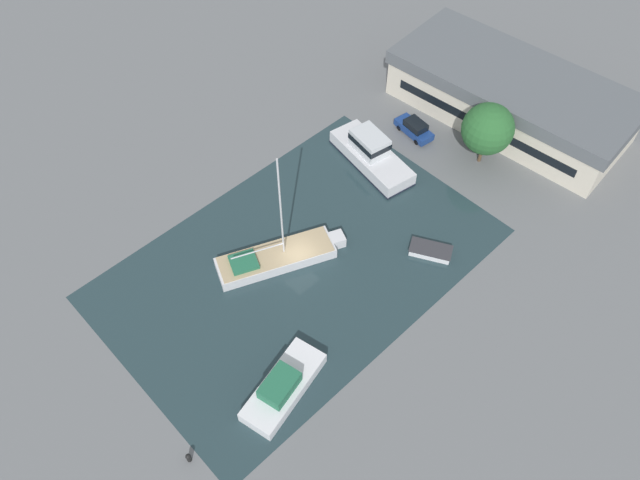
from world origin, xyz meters
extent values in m
plane|color=slate|center=(0.00, 0.00, 0.00)|extent=(440.00, 440.00, 0.00)
cube|color=#23383D|center=(0.00, 0.00, 0.00)|extent=(21.78, 33.04, 0.01)
cube|color=beige|center=(0.97, 28.77, 1.94)|extent=(24.62, 12.50, 3.88)
cube|color=#565B60|center=(0.97, 28.77, 4.58)|extent=(25.36, 12.88, 1.42)
cube|color=black|center=(1.42, 23.51, 1.36)|extent=(2.40, 0.26, 2.71)
cube|color=black|center=(1.42, 23.51, 2.13)|extent=(20.17, 1.76, 0.97)
cylinder|color=brown|center=(3.14, 21.38, 1.15)|extent=(0.34, 0.34, 2.30)
sphere|color=#28602D|center=(3.14, 21.38, 4.17)|extent=(4.98, 4.98, 4.98)
cube|color=navy|center=(-3.94, 19.61, 0.64)|extent=(4.50, 2.27, 0.71)
cube|color=black|center=(-3.77, 19.59, 1.34)|extent=(2.42, 1.80, 0.69)
cube|color=black|center=(-4.89, 19.73, 1.31)|extent=(0.22, 1.38, 0.55)
cylinder|color=black|center=(-5.37, 19.03, 0.30)|extent=(0.62, 0.28, 0.60)
cylinder|color=black|center=(-5.17, 20.54, 0.30)|extent=(0.62, 0.28, 0.60)
cylinder|color=black|center=(-2.72, 18.68, 0.30)|extent=(0.62, 0.28, 0.60)
cylinder|color=black|center=(-2.52, 20.19, 0.30)|extent=(0.62, 0.28, 0.60)
cube|color=silver|center=(-1.50, -1.39, 0.53)|extent=(6.74, 10.59, 1.05)
cube|color=silver|center=(0.75, 3.88, 0.53)|extent=(1.70, 1.63, 1.05)
cube|color=tan|center=(-1.50, -1.39, 1.10)|extent=(6.47, 10.16, 0.08)
cylinder|color=silver|center=(-1.19, -0.68, 6.65)|extent=(0.16, 0.16, 11.04)
cylinder|color=silver|center=(-2.10, -2.80, 2.24)|extent=(1.92, 4.29, 0.12)
cube|color=#236647|center=(-2.60, -3.98, 1.29)|extent=(2.79, 2.89, 0.30)
cube|color=silver|center=(-4.05, 13.40, 0.73)|extent=(9.98, 4.93, 1.46)
cube|color=black|center=(-4.05, 13.40, 0.15)|extent=(10.09, 5.01, 0.18)
cube|color=silver|center=(-4.52, 13.48, 2.39)|extent=(3.98, 3.01, 1.86)
cube|color=black|center=(-4.52, 13.48, 2.58)|extent=(4.07, 3.09, 0.59)
cube|color=white|center=(7.20, 9.00, 0.31)|extent=(3.89, 3.16, 0.60)
cube|color=#333338|center=(7.20, 9.00, 0.65)|extent=(4.06, 3.32, 0.08)
cube|color=white|center=(7.93, -8.88, 0.55)|extent=(4.50, 7.97, 1.09)
cube|color=#236647|center=(8.03, -9.32, 1.65)|extent=(2.63, 3.38, 1.09)
cylinder|color=black|center=(7.24, -17.14, 0.29)|extent=(0.35, 0.35, 0.58)
sphere|color=black|center=(7.24, -17.14, 0.69)|extent=(0.39, 0.39, 0.39)
camera|label=1|loc=(24.25, -20.80, 43.87)|focal=35.00mm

